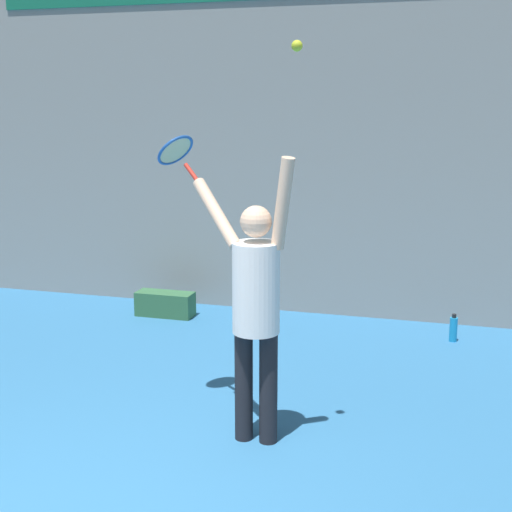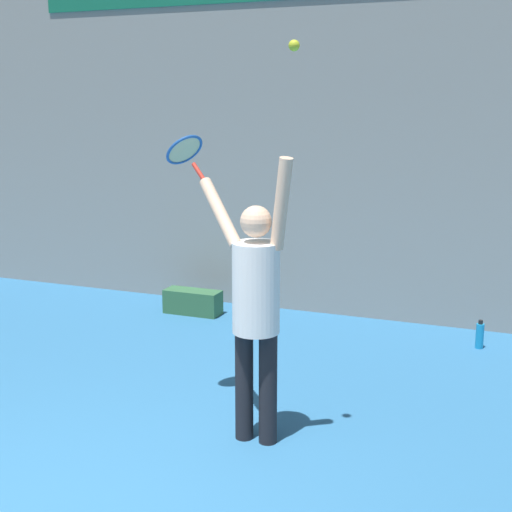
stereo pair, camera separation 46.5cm
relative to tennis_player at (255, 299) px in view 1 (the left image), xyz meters
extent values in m
cube|color=gray|center=(-0.76, 3.27, 1.46)|extent=(18.00, 0.10, 5.00)
cylinder|color=black|center=(-0.08, -0.01, -0.64)|extent=(0.13, 0.13, 0.81)
cylinder|color=black|center=(0.10, -0.01, -0.64)|extent=(0.13, 0.13, 0.81)
cylinder|color=white|center=(0.01, -0.01, 0.08)|extent=(0.33, 0.33, 0.63)
sphere|color=beige|center=(0.01, -0.01, 0.54)|extent=(0.22, 0.22, 0.22)
cylinder|color=beige|center=(0.20, -0.04, 0.68)|extent=(0.22, 0.20, 0.63)
cylinder|color=beige|center=(-0.33, 0.15, 0.57)|extent=(0.47, 0.41, 0.46)
cylinder|color=red|center=(-0.58, 0.33, 0.82)|extent=(0.15, 0.09, 0.15)
torus|color=#1E51A5|center=(-0.73, 0.40, 0.98)|extent=(0.33, 0.37, 0.24)
cylinder|color=beige|center=(-0.73, 0.40, 0.98)|extent=(0.27, 0.31, 0.19)
sphere|color=#CCDB2D|center=(0.30, -0.11, 1.67)|extent=(0.07, 0.07, 0.07)
cylinder|color=#198CCC|center=(1.33, 2.63, -0.92)|extent=(0.08, 0.08, 0.25)
cylinder|color=black|center=(1.33, 2.63, -0.78)|extent=(0.04, 0.04, 0.04)
cube|color=#33663F|center=(-1.83, 2.66, -0.91)|extent=(0.65, 0.25, 0.27)
camera|label=1|loc=(1.31, -4.55, 1.32)|focal=50.00mm
camera|label=2|loc=(1.75, -4.40, 1.32)|focal=50.00mm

